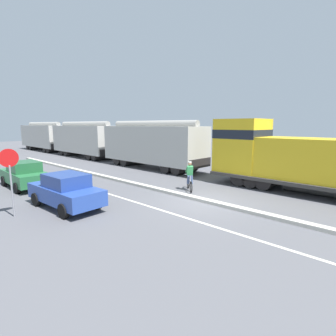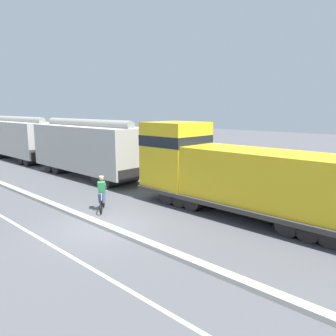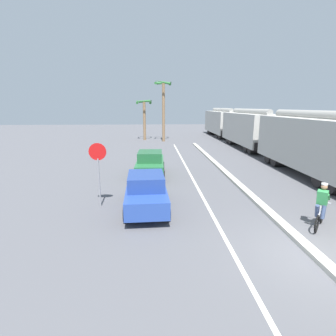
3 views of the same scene
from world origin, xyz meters
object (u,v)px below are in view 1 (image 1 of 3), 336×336
at_px(cyclist, 190,177).
at_px(locomotive, 299,161).
at_px(hopper_car_trailing, 44,137).
at_px(parked_car_blue, 66,191).
at_px(hopper_car_lead, 152,145).
at_px(parked_car_green, 24,174).
at_px(hopper_car_middle, 85,140).
at_px(stop_sign, 10,170).

bearing_deg(cyclist, locomotive, -48.98).
height_order(hopper_car_trailing, parked_car_blue, hopper_car_trailing).
bearing_deg(cyclist, hopper_car_trailing, 82.44).
distance_m(hopper_car_lead, parked_car_green, 10.51).
relative_size(hopper_car_middle, parked_car_blue, 2.48).
height_order(hopper_car_lead, hopper_car_trailing, same).
distance_m(parked_car_blue, stop_sign, 2.45).
relative_size(hopper_car_trailing, parked_car_blue, 2.48).
relative_size(locomotive, parked_car_green, 2.74).
distance_m(hopper_car_middle, cyclist, 19.54).
xyz_separation_m(locomotive, hopper_car_lead, (-0.00, 12.16, 0.28)).
xyz_separation_m(locomotive, hopper_car_middle, (-0.00, 23.76, 0.28)).
xyz_separation_m(locomotive, stop_sign, (-12.62, 7.34, 0.23)).
bearing_deg(stop_sign, locomotive, -30.18).
xyz_separation_m(hopper_car_lead, parked_car_blue, (-10.53, -5.26, -1.26)).
xyz_separation_m(parked_car_blue, parked_car_green, (0.11, 5.69, 0.00)).
relative_size(hopper_car_lead, hopper_car_trailing, 1.00).
bearing_deg(parked_car_blue, parked_car_green, 88.87).
height_order(locomotive, hopper_car_middle, locomotive).
bearing_deg(locomotive, hopper_car_lead, 90.00).
height_order(hopper_car_lead, hopper_car_middle, same).
bearing_deg(hopper_car_lead, locomotive, -90.00).
distance_m(hopper_car_middle, stop_sign, 20.71).
relative_size(hopper_car_trailing, stop_sign, 3.68).
bearing_deg(hopper_car_middle, hopper_car_lead, -90.00).
height_order(hopper_car_middle, hopper_car_trailing, same).
height_order(hopper_car_trailing, stop_sign, hopper_car_trailing).
relative_size(locomotive, parked_car_blue, 2.72).
distance_m(hopper_car_lead, parked_car_blue, 11.84).
bearing_deg(locomotive, parked_car_blue, 146.80).
bearing_deg(parked_car_blue, stop_sign, 167.95).
xyz_separation_m(locomotive, parked_car_blue, (-10.53, 6.89, -0.98)).
bearing_deg(hopper_car_middle, cyclist, -102.05).
bearing_deg(cyclist, hopper_car_middle, 77.95).
distance_m(hopper_car_middle, hopper_car_trailing, 11.60).
distance_m(hopper_car_trailing, parked_car_blue, 30.38).
height_order(parked_car_blue, stop_sign, stop_sign).
relative_size(hopper_car_trailing, parked_car_green, 2.50).
xyz_separation_m(locomotive, hopper_car_trailing, (-0.00, 35.36, 0.28)).
relative_size(locomotive, cyclist, 6.77).
bearing_deg(hopper_car_lead, parked_car_green, 177.65).
xyz_separation_m(hopper_car_lead, parked_car_green, (-10.42, 0.43, -1.26)).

